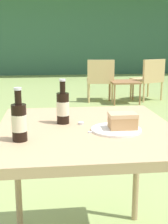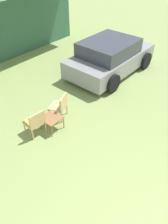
{
  "view_description": "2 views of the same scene",
  "coord_description": "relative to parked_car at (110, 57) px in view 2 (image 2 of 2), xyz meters",
  "views": [
    {
      "loc": [
        -0.18,
        -1.39,
        1.16
      ],
      "look_at": [
        0.0,
        0.1,
        0.81
      ],
      "focal_mm": 50.0,
      "sensor_mm": 36.0,
      "label": 1
    },
    {
      "loc": [
        -1.77,
        0.52,
        4.37
      ],
      "look_at": [
        1.55,
        3.28,
        0.9
      ],
      "focal_mm": 35.0,
      "sensor_mm": 36.0,
      "label": 2
    }
  ],
  "objects": [
    {
      "name": "wicker_chair_cushioned",
      "position": [
        -4.3,
        -0.5,
        -0.21
      ],
      "size": [
        0.53,
        0.5,
        0.79
      ],
      "rotation": [
        0.0,
        0.0,
        3.04
      ],
      "color": "tan",
      "rests_on": "ground_plane"
    },
    {
      "name": "wicker_chair_plain",
      "position": [
        -3.35,
        -0.51,
        -0.2
      ],
      "size": [
        0.63,
        0.61,
        0.79
      ],
      "rotation": [
        0.0,
        0.0,
        3.53
      ],
      "color": "tan",
      "rests_on": "ground_plane"
    },
    {
      "name": "garden_side_table",
      "position": [
        -3.88,
        -0.69,
        -0.3
      ],
      "size": [
        0.52,
        0.52,
        0.41
      ],
      "color": "#996B42",
      "rests_on": "ground_plane"
    },
    {
      "name": "parked_car",
      "position": [
        0.0,
        0.0,
        0.0
      ],
      "size": [
        3.86,
        2.14,
        1.35
      ],
      "rotation": [
        0.0,
        0.0,
        -0.01
      ],
      "color": "gray",
      "rests_on": "ground_plane"
    }
  ]
}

